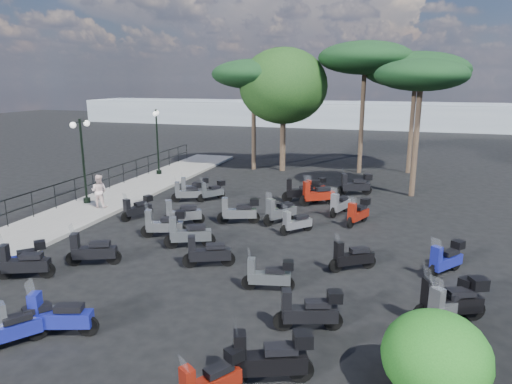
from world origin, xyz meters
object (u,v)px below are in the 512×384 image
(scooter_18, at_px, (211,382))
(scooter_20, at_px, (352,257))
(scooter_9, at_px, (182,214))
(scooter_25, at_px, (450,304))
(scooter_10, at_px, (239,211))
(scooter_15, at_px, (296,223))
(scooter_13, at_px, (269,275))
(scooter_8, at_px, (207,253))
(pine_0, at_px, (365,58))
(scooter_0, at_px, (26,321))
(scooter_3, at_px, (164,224))
(scooter_17, at_px, (315,188))
(scooter_28, at_px, (358,213))
(scooter_22, at_px, (340,205))
(pedestrian_far, at_px, (99,191))
(scooter_14, at_px, (188,234))
(scooter_23, at_px, (302,191))
(scooter_2, at_px, (21,259))
(scooter_24, at_px, (270,359))
(scooter_21, at_px, (280,212))
(scooter_29, at_px, (355,185))
(pine_2, at_px, (254,75))
(broadleaf_tree, at_px, (283,86))
(pine_1, at_px, (416,70))
(pine_3, at_px, (421,76))
(lamp_post_2, at_px, (157,137))
(scooter_1, at_px, (23,264))
(scooter_4, at_px, (138,208))
(scooter_27, at_px, (446,259))
(scooter_19, at_px, (309,311))
(scooter_5, at_px, (212,191))
(scooter_30, at_px, (194,187))
(lamp_post_1, at_px, (83,156))
(scooter_31, at_px, (92,251))
(scooter_16, at_px, (317,195))

(scooter_18, xyz_separation_m, scooter_20, (1.89, 6.86, -0.01))
(scooter_9, height_order, scooter_25, scooter_9)
(scooter_10, xyz_separation_m, scooter_15, (2.51, -0.51, -0.12))
(scooter_9, relative_size, scooter_13, 1.02)
(scooter_8, bearing_deg, pine_0, -34.10)
(scooter_0, relative_size, scooter_3, 0.85)
(scooter_17, xyz_separation_m, scooter_28, (2.44, -3.90, 0.03))
(scooter_17, height_order, scooter_22, scooter_22)
(pedestrian_far, height_order, scooter_10, pedestrian_far)
(scooter_13, distance_m, scooter_28, 7.17)
(scooter_14, xyz_separation_m, scooter_23, (2.61, 7.21, 0.06))
(scooter_2, bearing_deg, scooter_10, -81.78)
(scooter_10, distance_m, scooter_24, 10.26)
(scooter_21, bearing_deg, pine_0, -66.96)
(scooter_8, xyz_separation_m, scooter_29, (3.65, 10.77, 0.08))
(scooter_25, xyz_separation_m, pine_2, (-10.41, 17.41, 5.59))
(broadleaf_tree, bearing_deg, pine_1, 11.61)
(scooter_29, relative_size, pine_3, 0.25)
(scooter_9, relative_size, scooter_17, 1.10)
(lamp_post_2, xyz_separation_m, pine_0, (11.73, 4.75, 4.66))
(scooter_28, bearing_deg, scooter_29, -60.01)
(scooter_1, height_order, pine_0, pine_0)
(scooter_9, distance_m, broadleaf_tree, 13.49)
(scooter_4, bearing_deg, scooter_27, -164.85)
(scooter_17, bearing_deg, scooter_19, 127.20)
(scooter_5, xyz_separation_m, broadleaf_tree, (1.52, 8.41, 4.94))
(scooter_30, relative_size, broadleaf_tree, 0.20)
(scooter_18, bearing_deg, scooter_1, 9.75)
(scooter_25, bearing_deg, scooter_9, 13.00)
(scooter_21, bearing_deg, pine_3, -95.60)
(lamp_post_2, bearing_deg, lamp_post_1, -112.98)
(scooter_20, bearing_deg, lamp_post_2, 16.05)
(scooter_4, relative_size, scooter_9, 0.93)
(scooter_28, relative_size, broadleaf_tree, 0.20)
(scooter_27, bearing_deg, pedestrian_far, 26.88)
(scooter_13, xyz_separation_m, scooter_28, (1.91, 6.91, 0.03))
(scooter_21, distance_m, scooter_27, 7.01)
(lamp_post_1, distance_m, pedestrian_far, 1.91)
(scooter_30, distance_m, scooter_31, 9.08)
(scooter_31, relative_size, pine_2, 0.23)
(scooter_14, distance_m, broadleaf_tree, 15.51)
(pedestrian_far, bearing_deg, lamp_post_1, -32.16)
(scooter_5, bearing_deg, scooter_27, -175.18)
(scooter_15, bearing_deg, scooter_25, 175.38)
(scooter_2, relative_size, scooter_28, 0.82)
(scooter_4, relative_size, scooter_28, 0.93)
(scooter_16, height_order, scooter_30, scooter_16)
(scooter_28, bearing_deg, scooter_22, -28.86)
(scooter_10, bearing_deg, scooter_0, 149.77)
(scooter_16, relative_size, scooter_17, 1.17)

